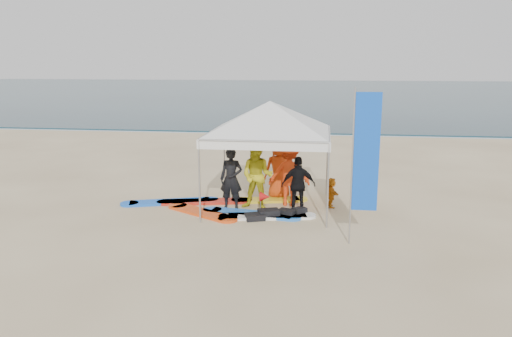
{
  "coord_description": "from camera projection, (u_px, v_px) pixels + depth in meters",
  "views": [
    {
      "loc": [
        1.99,
        -11.03,
        4.15
      ],
      "look_at": [
        0.13,
        2.6,
        1.2
      ],
      "focal_mm": 35.0,
      "sensor_mm": 36.0,
      "label": 1
    }
  ],
  "objects": [
    {
      "name": "gear_pile",
      "position": [
        274.0,
        214.0,
        13.57
      ],
      "size": [
        1.69,
        1.09,
        0.22
      ],
      "color": "black",
      "rests_on": "ground"
    },
    {
      "name": "marker_pennant",
      "position": [
        265.0,
        197.0,
        13.77
      ],
      "size": [
        0.28,
        0.28,
        0.64
      ],
      "color": "#A5A5A8",
      "rests_on": "ground"
    },
    {
      "name": "ground",
      "position": [
        236.0,
        241.0,
        11.82
      ],
      "size": [
        120.0,
        120.0,
        0.0
      ],
      "primitive_type": "plane",
      "color": "beige",
      "rests_on": "ground"
    },
    {
      "name": "canopy_tent",
      "position": [
        270.0,
        101.0,
        13.9
      ],
      "size": [
        4.67,
        4.67,
        3.52
      ],
      "color": "#A5A5A8",
      "rests_on": "ground"
    },
    {
      "name": "person_orange_b",
      "position": [
        279.0,
        169.0,
        15.36
      ],
      "size": [
        1.03,
        0.85,
        1.82
      ],
      "primitive_type": "imported",
      "rotation": [
        0.0,
        0.0,
        3.5
      ],
      "color": "#CB4112",
      "rests_on": "ground"
    },
    {
      "name": "person_black_a",
      "position": [
        231.0,
        179.0,
        14.16
      ],
      "size": [
        0.67,
        0.46,
        1.78
      ],
      "primitive_type": "imported",
      "rotation": [
        0.0,
        0.0,
        -0.06
      ],
      "color": "black",
      "rests_on": "ground"
    },
    {
      "name": "person_black_b",
      "position": [
        298.0,
        185.0,
        13.82
      ],
      "size": [
        0.98,
        0.5,
        1.61
      ],
      "primitive_type": "imported",
      "rotation": [
        0.0,
        0.0,
        3.26
      ],
      "color": "black",
      "rests_on": "ground"
    },
    {
      "name": "person_orange_a",
      "position": [
        289.0,
        174.0,
        14.58
      ],
      "size": [
        1.25,
        0.76,
        1.88
      ],
      "primitive_type": "imported",
      "rotation": [
        0.0,
        0.0,
        3.2
      ],
      "color": "#EE4015",
      "rests_on": "ground"
    },
    {
      "name": "ocean",
      "position": [
        310.0,
        92.0,
        69.93
      ],
      "size": [
        160.0,
        84.0,
        0.08
      ],
      "primitive_type": "cube",
      "color": "#0C2633",
      "rests_on": "ground"
    },
    {
      "name": "feather_flag",
      "position": [
        365.0,
        154.0,
        11.15
      ],
      "size": [
        0.61,
        0.04,
        3.61
      ],
      "color": "#A5A5A8",
      "rests_on": "ground"
    },
    {
      "name": "shoreline_foam",
      "position": [
        289.0,
        133.0,
        29.45
      ],
      "size": [
        160.0,
        1.2,
        0.01
      ],
      "primitive_type": "cube",
      "color": "silver",
      "rests_on": "ground"
    },
    {
      "name": "person_yellow",
      "position": [
        257.0,
        176.0,
        14.2
      ],
      "size": [
        1.02,
        0.84,
        1.92
      ],
      "primitive_type": "imported",
      "rotation": [
        0.0,
        0.0,
        -0.13
      ],
      "color": "yellow",
      "rests_on": "ground"
    },
    {
      "name": "surfboard_spread",
      "position": [
        225.0,
        207.0,
        14.39
      ],
      "size": [
        5.36,
        2.77,
        0.07
      ],
      "color": "#E94B13",
      "rests_on": "ground"
    },
    {
      "name": "person_seated",
      "position": [
        331.0,
        192.0,
        14.46
      ],
      "size": [
        0.43,
        0.85,
        0.87
      ],
      "primitive_type": "imported",
      "rotation": [
        0.0,
        0.0,
        1.79
      ],
      "color": "#CC6E12",
      "rests_on": "ground"
    }
  ]
}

